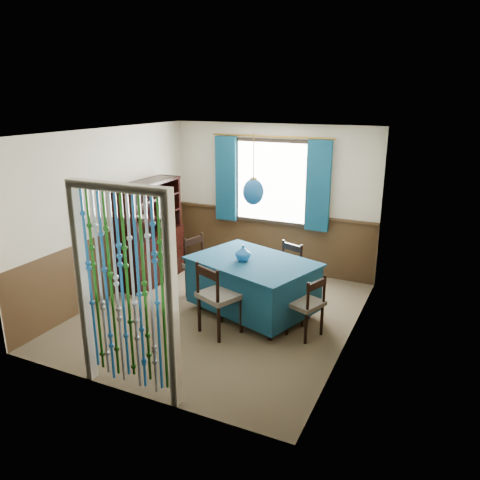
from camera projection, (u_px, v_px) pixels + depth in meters
The scene contains 22 objects.
floor at pixel (219, 314), 6.56m from camera, with size 4.00×4.00×0.00m, color brown.
ceiling at pixel (216, 132), 5.82m from camera, with size 4.00×4.00×0.00m, color silver.
wall_back at pixel (272, 199), 7.92m from camera, with size 3.60×3.60×0.00m, color beige.
wall_front at pixel (120, 280), 4.46m from camera, with size 3.60×3.60×0.00m, color beige.
wall_left at pixel (110, 214), 6.92m from camera, with size 4.00×4.00×0.00m, color beige.
wall_right at pixel (354, 246), 5.46m from camera, with size 4.00×4.00×0.00m, color beige.
wainscot_back at pixel (271, 241), 8.13m from camera, with size 3.60×3.60×0.00m, color #3D2917.
wainscot_front at pixel (127, 349), 4.70m from camera, with size 3.60×3.60×0.00m, color #3D2917.
wainscot_left at pixel (115, 262), 7.14m from camera, with size 4.00×4.00×0.00m, color #3D2917.
wainscot_right at pixel (348, 304), 5.69m from camera, with size 4.00×4.00×0.00m, color #3D2917.
window at pixel (271, 182), 7.79m from camera, with size 1.32×0.12×1.42m, color black.
doorway at pixel (126, 297), 4.57m from camera, with size 1.16×0.12×2.18m, color silver, non-canonical shape.
dining_table at pixel (253, 283), 6.45m from camera, with size 1.91×1.58×0.79m.
chair_near at pixel (218, 296), 5.90m from camera, with size 0.61×0.60×0.96m.
chair_far at pixel (285, 270), 6.94m from camera, with size 0.53×0.52×0.85m.
chair_left at pixel (202, 265), 7.05m from camera, with size 0.53×0.54×0.92m.
chair_right at pixel (307, 304), 5.85m from camera, with size 0.50×0.52×0.82m.
sideboard at pixel (151, 247), 7.58m from camera, with size 0.46×1.28×1.66m.
pendant_lamp at pixel (253, 192), 6.07m from camera, with size 0.28×0.28×0.93m.
vase_table at pixel (243, 253), 6.32m from camera, with size 0.19×0.19×0.20m, color #155192.
bowl_shelf at pixel (141, 217), 7.13m from camera, with size 0.20×0.20×0.05m, color beige.
vase_sideboard at pixel (164, 223), 7.71m from camera, with size 0.17×0.17×0.18m, color beige.
Camera 1 is at (2.79, -5.27, 2.95)m, focal length 35.00 mm.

